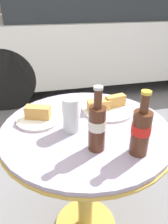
{
  "coord_description": "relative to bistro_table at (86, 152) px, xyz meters",
  "views": [
    {
      "loc": [
        -0.2,
        -0.8,
        1.21
      ],
      "look_at": [
        0.0,
        0.04,
        0.75
      ],
      "focal_mm": 35.0,
      "sensor_mm": 36.0,
      "label": 1
    }
  ],
  "objects": [
    {
      "name": "cola_bottle_left",
      "position": [
        -0.0,
        -0.16,
        0.25
      ],
      "size": [
        0.06,
        0.06,
        0.25
      ],
      "color": "#4C2819",
      "rests_on": "bistro_table"
    },
    {
      "name": "lunch_plate_near",
      "position": [
        -0.2,
        0.1,
        0.17
      ],
      "size": [
        0.2,
        0.2,
        0.07
      ],
      "color": "silver",
      "rests_on": "bistro_table"
    },
    {
      "name": "parked_car",
      "position": [
        0.81,
        2.52,
        0.14
      ],
      "size": [
        4.52,
        1.76,
        1.44
      ],
      "color": "silver",
      "rests_on": "ground_plane"
    },
    {
      "name": "cola_bottle_right",
      "position": [
        0.14,
        -0.22,
        0.24
      ],
      "size": [
        0.07,
        0.07,
        0.24
      ],
      "color": "#4C2819",
      "rests_on": "bistro_table"
    },
    {
      "name": "bistro_table",
      "position": [
        0.0,
        0.0,
        0.0
      ],
      "size": [
        0.76,
        0.76,
        0.7
      ],
      "color": "gold",
      "rests_on": "ground_plane"
    },
    {
      "name": "lunch_plate_far",
      "position": [
        0.14,
        0.12,
        0.17
      ],
      "size": [
        0.26,
        0.26,
        0.07
      ],
      "color": "silver",
      "rests_on": "bistro_table"
    },
    {
      "name": "drinking_glass",
      "position": [
        -0.07,
        -0.02,
        0.22
      ],
      "size": [
        0.07,
        0.07,
        0.15
      ],
      "color": "silver",
      "rests_on": "bistro_table"
    }
  ]
}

